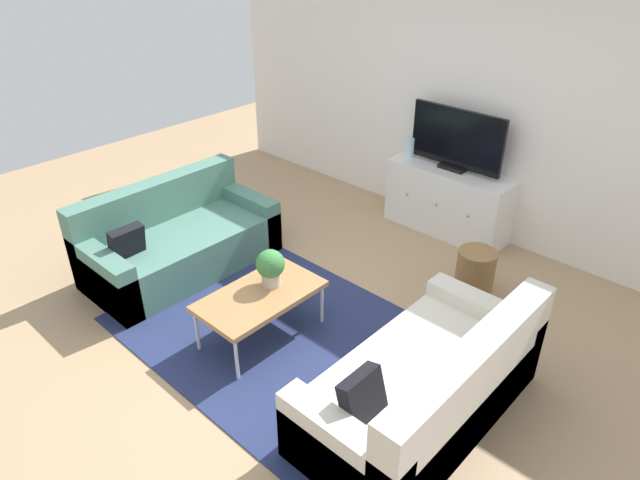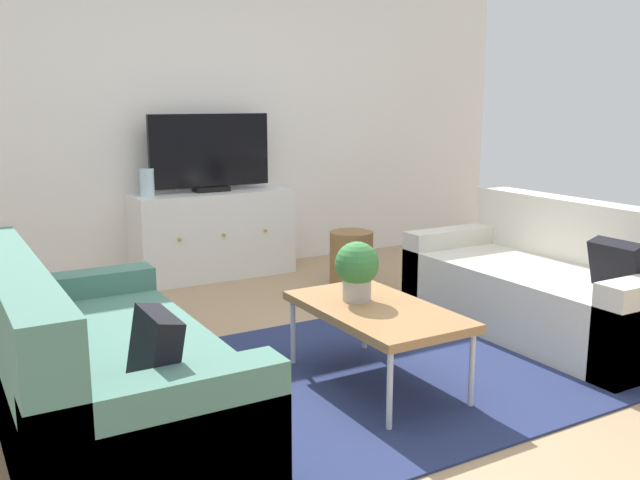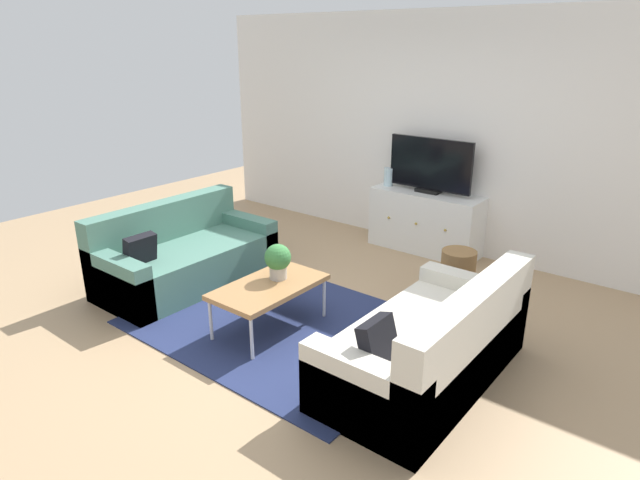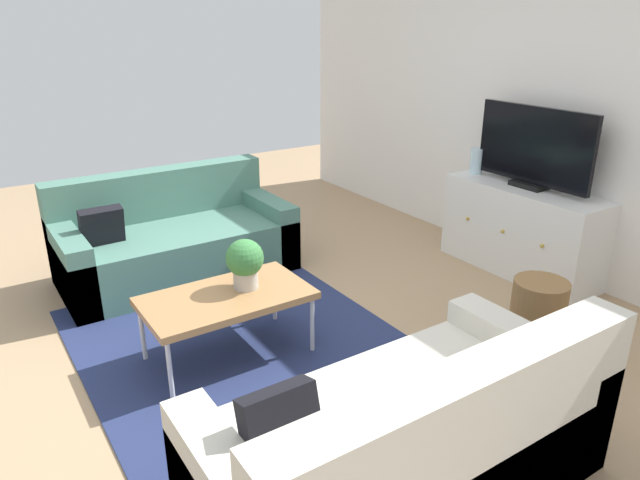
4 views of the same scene
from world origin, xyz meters
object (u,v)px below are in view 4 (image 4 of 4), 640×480
couch_left_side (172,241)px  coffee_table (227,300)px  couch_right_side (413,449)px  wicker_basket (538,313)px  tv_console (521,230)px  potted_plant (245,262)px  flat_screen_tv (534,148)px  glass_vase (477,161)px

couch_left_side → coffee_table: size_ratio=1.79×
couch_right_side → wicker_basket: (-0.54, 1.54, -0.05)m
coffee_table → wicker_basket: bearing=61.0°
coffee_table → tv_console: bearing=87.2°
potted_plant → tv_console: (0.15, 2.39, -0.24)m
flat_screen_tv → wicker_basket: size_ratio=2.32×
couch_right_side → potted_plant: (-1.50, -0.02, 0.32)m
tv_console → couch_right_side: bearing=-60.3°
tv_console → wicker_basket: 1.18m
couch_right_side → glass_vase: bearing=128.5°
tv_console → glass_vase: 0.71m
potted_plant → flat_screen_tv: flat_screen_tv is taller
flat_screen_tv → couch_right_side: bearing=-60.5°
coffee_table → flat_screen_tv: (0.12, 2.56, 0.63)m
tv_console → glass_vase: glass_vase is taller
glass_vase → wicker_basket: glass_vase is taller
couch_right_side → tv_console: couch_right_side is taller
couch_left_side → couch_right_side: bearing=0.0°
flat_screen_tv → wicker_basket: bearing=-46.4°
potted_plant → glass_vase: (-0.39, 2.39, 0.22)m
couch_left_side → flat_screen_tv: 2.93m
couch_right_side → wicker_basket: 1.63m
potted_plant → wicker_basket: potted_plant is taller
flat_screen_tv → potted_plant: bearing=-93.5°
couch_right_side → glass_vase: glass_vase is taller
coffee_table → couch_left_side: bearing=173.4°
tv_console → glass_vase: (-0.53, 0.00, 0.46)m
glass_vase → wicker_basket: bearing=-31.8°
couch_right_side → couch_left_side: bearing=180.0°
couch_right_side → potted_plant: couch_right_side is taller
wicker_basket → coffee_table: bearing=-119.0°
potted_plant → glass_vase: size_ratio=1.44×
couch_right_side → wicker_basket: size_ratio=4.06×
couch_right_side → coffee_table: 1.49m
potted_plant → tv_console: potted_plant is taller
couch_right_side → glass_vase: 3.08m
coffee_table → tv_console: 2.54m
potted_plant → tv_console: size_ratio=0.24×
couch_right_side → coffee_table: size_ratio=1.79×
couch_left_side → couch_right_side: (2.87, 0.00, 0.00)m
glass_vase → wicker_basket: (1.35, -0.84, -0.60)m
coffee_table → potted_plant: (-0.02, 0.14, 0.20)m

